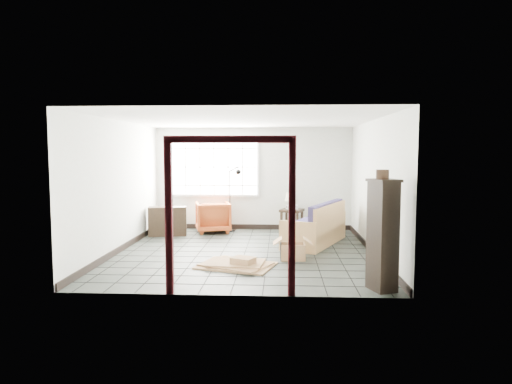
# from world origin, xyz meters

# --- Properties ---
(ground) EXTENTS (5.50, 5.50, 0.00)m
(ground) POSITION_xyz_m (0.00, 0.00, 0.00)
(ground) COLOR black
(ground) RESTS_ON ground
(room_shell) EXTENTS (5.02, 5.52, 2.61)m
(room_shell) POSITION_xyz_m (0.00, 0.03, 1.68)
(room_shell) COLOR silver
(room_shell) RESTS_ON ground
(window_panel) EXTENTS (2.32, 0.08, 1.52)m
(window_panel) POSITION_xyz_m (-1.00, 2.70, 1.60)
(window_panel) COLOR silver
(window_panel) RESTS_ON ground
(doorway_trim) EXTENTS (1.80, 0.08, 2.20)m
(doorway_trim) POSITION_xyz_m (0.00, -2.70, 1.38)
(doorway_trim) COLOR #3B0D13
(doorway_trim) RESTS_ON ground
(futon_sofa) EXTENTS (1.54, 2.19, 0.91)m
(futon_sofa) POSITION_xyz_m (1.50, 0.89, 0.33)
(futon_sofa) COLOR #9F7A47
(futon_sofa) RESTS_ON ground
(armchair) EXTENTS (0.97, 0.93, 0.83)m
(armchair) POSITION_xyz_m (-0.97, 2.20, 0.42)
(armchair) COLOR #9C5216
(armchair) RESTS_ON ground
(side_table) EXTENTS (0.65, 0.65, 0.56)m
(side_table) POSITION_xyz_m (0.98, 2.40, 0.46)
(side_table) COLOR black
(side_table) RESTS_ON ground
(table_lamp) EXTENTS (0.31, 0.31, 0.41)m
(table_lamp) POSITION_xyz_m (0.94, 2.47, 0.85)
(table_lamp) COLOR black
(table_lamp) RESTS_ON side_table
(projector) EXTENTS (0.31, 0.26, 0.10)m
(projector) POSITION_xyz_m (0.99, 2.45, 0.61)
(projector) COLOR silver
(projector) RESTS_ON side_table
(floor_lamp) EXTENTS (0.43, 0.31, 1.63)m
(floor_lamp) POSITION_xyz_m (-0.46, 2.35, 0.87)
(floor_lamp) COLOR black
(floor_lamp) RESTS_ON ground
(console_shelf) EXTENTS (0.93, 0.50, 0.69)m
(console_shelf) POSITION_xyz_m (-1.98, 1.71, 0.34)
(console_shelf) COLOR black
(console_shelf) RESTS_ON ground
(tall_shelf) EXTENTS (0.47, 0.53, 1.60)m
(tall_shelf) POSITION_xyz_m (2.15, -2.39, 0.81)
(tall_shelf) COLOR black
(tall_shelf) RESTS_ON ground
(pot) EXTENTS (0.20, 0.20, 0.13)m
(pot) POSITION_xyz_m (2.12, -2.44, 1.67)
(pot) COLOR black
(pot) RESTS_ON tall_shelf
(open_box) EXTENTS (0.73, 0.38, 0.41)m
(open_box) POSITION_xyz_m (0.92, -0.57, 0.15)
(open_box) COLOR #A2724E
(open_box) RESTS_ON ground
(cardboard_pile) EXTENTS (1.46, 1.23, 0.18)m
(cardboard_pile) POSITION_xyz_m (-0.05, -1.15, 0.05)
(cardboard_pile) COLOR #A2724E
(cardboard_pile) RESTS_ON ground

